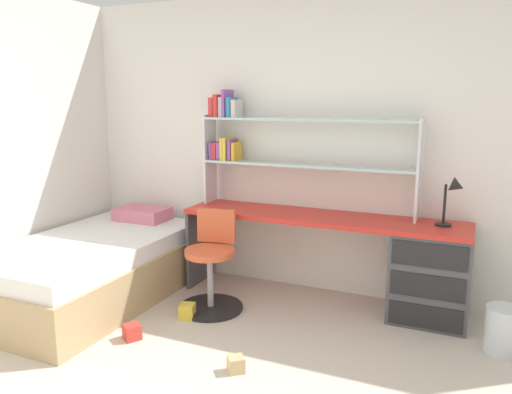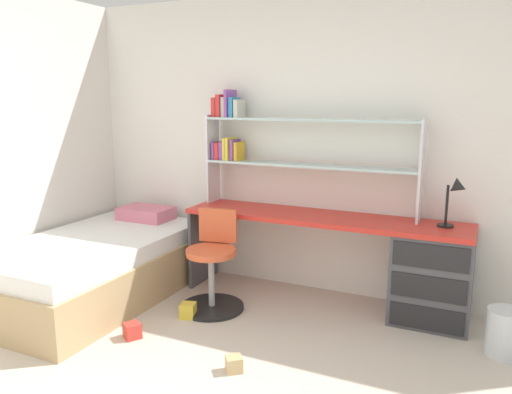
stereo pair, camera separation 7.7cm
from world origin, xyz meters
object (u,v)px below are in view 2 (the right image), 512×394
bookshelf_hutch (279,141)px  toy_block_natural_0 (234,364)px  waste_bin (505,333)px  swivel_chair (213,271)px  toy_block_yellow_1 (188,310)px  desk_lamp (456,195)px  toy_block_red_2 (132,331)px  bed_platform (96,267)px  desk (400,264)px

bookshelf_hutch → toy_block_natural_0: (0.30, -1.42, -1.27)m
toy_block_natural_0 → waste_bin: bearing=31.5°
swivel_chair → toy_block_yellow_1: size_ratio=7.05×
waste_bin → toy_block_natural_0: 1.80m
toy_block_natural_0 → swivel_chair: bearing=127.4°
toy_block_natural_0 → toy_block_yellow_1: (-0.69, 0.55, 0.01)m
desk_lamp → toy_block_red_2: size_ratio=3.51×
bed_platform → toy_block_red_2: bearing=-32.4°
bookshelf_hutch → toy_block_red_2: 1.93m
desk_lamp → toy_block_natural_0: bearing=-131.3°
desk → bookshelf_hutch: bearing=172.9°
desk_lamp → toy_block_red_2: (-2.01, -1.22, -0.94)m
swivel_chair → toy_block_yellow_1: swivel_chair is taller
bookshelf_hutch → waste_bin: size_ratio=5.78×
waste_bin → toy_block_yellow_1: waste_bin is taller
bookshelf_hutch → desk_lamp: size_ratio=4.85×
bed_platform → toy_block_yellow_1: size_ratio=17.28×
desk → desk_lamp: 0.68m
bookshelf_hutch → desk_lamp: 1.49m
bookshelf_hutch → bed_platform: bearing=-147.7°
waste_bin → toy_block_yellow_1: size_ratio=2.84×
swivel_chair → bookshelf_hutch: bearing=63.8°
toy_block_natural_0 → toy_block_red_2: toy_block_red_2 is taller
waste_bin → toy_block_natural_0: (-1.53, -0.94, -0.11)m
toy_block_natural_0 → toy_block_yellow_1: bearing=141.7°
waste_bin → toy_block_yellow_1: 2.26m
toy_block_yellow_1 → swivel_chair: bearing=71.6°
bookshelf_hutch → toy_block_red_2: bearing=-113.0°
toy_block_red_2 → desk: bearing=36.0°
desk → toy_block_red_2: 2.07m
toy_block_natural_0 → desk: bearing=58.6°
toy_block_natural_0 → toy_block_yellow_1: toy_block_yellow_1 is taller
swivel_chair → toy_block_red_2: bearing=-110.0°
swivel_chair → toy_block_red_2: (-0.26, -0.71, -0.26)m
desk_lamp → desk: bearing=-177.0°
bookshelf_hutch → bed_platform: (-1.34, -0.85, -1.06)m
swivel_chair → bed_platform: bearing=-168.1°
bed_platform → toy_block_natural_0: bearing=-19.4°
desk_lamp → toy_block_red_2: desk_lamp is taller
desk_lamp → bed_platform: 2.97m
desk_lamp → waste_bin: bearing=-43.8°
bookshelf_hutch → swivel_chair: bearing=-116.2°
desk_lamp → toy_block_natural_0: 1.98m
waste_bin → toy_block_natural_0: size_ratio=3.24×
desk_lamp → swivel_chair: (-1.76, -0.51, -0.68)m
desk → toy_block_natural_0: (-0.79, -1.29, -0.37)m
desk → bookshelf_hutch: size_ratio=1.25×
bookshelf_hutch → toy_block_yellow_1: 1.59m
bookshelf_hutch → toy_block_yellow_1: size_ratio=16.40×
waste_bin → toy_block_red_2: 2.55m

